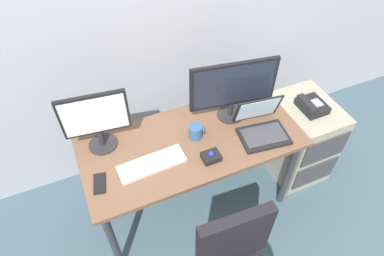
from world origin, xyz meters
TOP-DOWN VIEW (x-y plane):
  - ground_plane at (0.00, 0.00)m, footprint 8.00×8.00m
  - desk at (0.00, 0.00)m, footprint 1.43×0.66m
  - file_cabinet at (0.94, -0.00)m, footprint 0.42×0.53m
  - desk_phone at (0.93, -0.02)m, footprint 0.17×0.20m
  - monitor_main at (0.33, 0.11)m, footprint 0.57×0.18m
  - monitor_side at (-0.53, 0.19)m, footprint 0.40×0.18m
  - keyboard at (-0.30, -0.08)m, footprint 0.42×0.16m
  - laptop at (0.45, -0.10)m, footprint 0.34×0.33m
  - trackball_mouse at (0.05, -0.18)m, footprint 0.11×0.09m
  - coffee_mug at (0.04, 0.02)m, footprint 0.10×0.09m
  - cell_phone at (-0.62, -0.09)m, footprint 0.10×0.15m

SIDE VIEW (x-z plane):
  - ground_plane at x=0.00m, z-range 0.00..0.00m
  - file_cabinet at x=0.94m, z-range 0.00..0.69m
  - desk at x=0.00m, z-range 0.28..1.02m
  - desk_phone at x=0.93m, z-range 0.68..0.77m
  - cell_phone at x=-0.62m, z-range 0.74..0.75m
  - keyboard at x=-0.30m, z-range 0.74..0.77m
  - trackball_mouse at x=0.05m, z-range 0.73..0.79m
  - coffee_mug at x=0.04m, z-range 0.74..0.83m
  - laptop at x=0.45m, z-range 0.68..0.91m
  - monitor_side at x=-0.53m, z-range 0.77..1.18m
  - monitor_main at x=0.33m, z-range 0.77..1.21m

